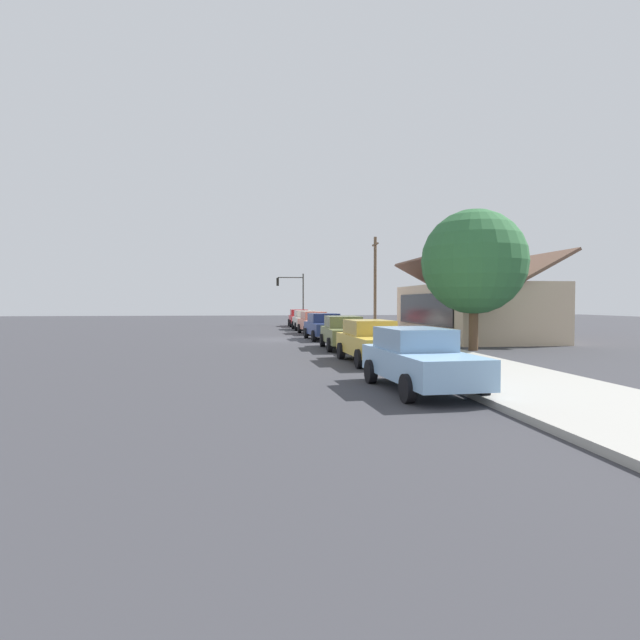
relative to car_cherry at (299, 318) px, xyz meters
The scene contains 14 objects.
ground_plane 17.75m from the car_cherry, ahead, with size 120.00×120.00×0.00m, color #38383D.
sidewalk_curb 17.73m from the car_cherry, ahead, with size 60.00×4.20×0.16m, color #A3A099.
car_cherry is the anchor object (origin of this frame).
car_ivory 6.03m from the car_cherry, ahead, with size 4.67×2.07×1.59m.
car_coral 11.91m from the car_cherry, ahead, with size 4.73×2.19×1.59m.
car_navy 17.83m from the car_cherry, ahead, with size 4.66×2.28×1.59m.
car_olive 24.29m from the car_cherry, ahead, with size 4.78×2.10×1.59m.
car_mustard 30.20m from the car_cherry, ahead, with size 4.81×2.14×1.59m.
car_skyblue 36.44m from the car_cherry, ahead, with size 4.87×2.18×1.59m.
storefront_building 20.29m from the car_cherry, 26.83° to the left, with size 12.81×6.34×5.10m.
shade_tree 26.80m from the car_cherry, 12.85° to the left, with size 4.90×4.90×6.62m.
traffic_light_main 4.75m from the car_cherry, behind, with size 0.37×2.79×5.20m.
utility_pole_wooden 10.36m from the car_cherry, 32.87° to the left, with size 1.80×0.24×7.50m.
fire_hydrant_red 18.00m from the car_cherry, ahead, with size 0.22×0.22×0.71m.
Camera 1 is at (31.98, -1.59, 2.26)m, focal length 29.50 mm.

